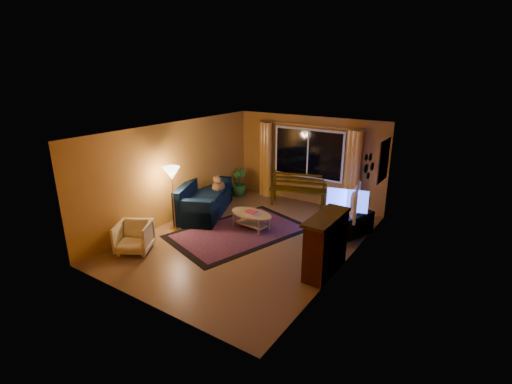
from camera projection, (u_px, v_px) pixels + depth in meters
The scene contains 22 objects.
floor at pixel (249, 239), 8.57m from camera, with size 4.50×6.00×0.02m, color brown.
ceiling at pixel (248, 130), 7.77m from camera, with size 4.50×6.00×0.02m, color white.
wall_back at pixel (308, 160), 10.55m from camera, with size 4.50×0.02×2.50m, color #B57929.
wall_left at pixel (175, 172), 9.35m from camera, with size 0.02×6.00×2.50m, color #B57929.
wall_right at pixel (347, 207), 6.98m from camera, with size 0.02×6.00×2.50m, color #B57929.
window at pixel (308, 154), 10.43m from camera, with size 2.00×0.02×1.30m, color black.
curtain_rod at pixel (308, 125), 10.14m from camera, with size 0.03×0.03×3.20m, color #BF8C3F.
curtain_left at pixel (266, 159), 11.19m from camera, with size 0.36×0.36×2.24m, color gold.
curtain_right at pixel (352, 173), 9.78m from camera, with size 0.36×0.36×2.24m, color gold.
bench at pixel (297, 197), 10.58m from camera, with size 1.57×0.46×0.47m, color #342301.
potted_plant at pixel (239, 182), 11.35m from camera, with size 0.47×0.47×0.84m, color #235B1E.
sofa at pixel (205, 197), 9.94m from camera, with size 0.97×2.26×0.92m, color black.
dog at pixel (218, 184), 10.24m from camera, with size 0.32×0.44×0.48m, color olive, non-canonical shape.
armchair at pixel (134, 236), 7.87m from camera, with size 0.69×0.65×0.71m, color beige.
floor_lamp at pixel (173, 199), 8.83m from camera, with size 0.26×0.26×1.57m, color #BF8C3F.
rug at pixel (239, 232), 8.88m from camera, with size 2.00×3.16×0.02m, color maroon.
coffee_table at pixel (251, 221), 9.03m from camera, with size 1.13×1.13×0.41m, color #A0834F.
tv_console at pixel (349, 226), 8.60m from camera, with size 0.43×1.28×0.53m, color black.
television at pixel (351, 201), 8.41m from camera, with size 1.16×0.15×0.67m, color black.
fireplace at pixel (326, 246), 7.00m from camera, with size 0.40×1.20×1.10m, color maroon.
mirror_cluster at pixel (369, 164), 7.86m from camera, with size 0.06×0.60×0.56m, color black, non-canonical shape.
painting at pixel (383, 161), 8.82m from camera, with size 0.04×0.76×0.96m, color #DB4E2E.
Camera 1 is at (4.44, -6.40, 3.74)m, focal length 26.00 mm.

